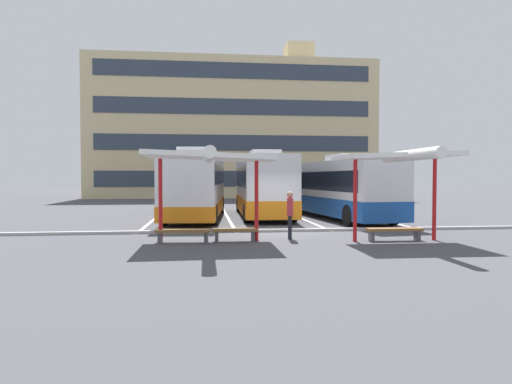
% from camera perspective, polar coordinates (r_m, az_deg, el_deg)
% --- Properties ---
extents(ground_plane, '(160.00, 160.00, 0.00)m').
position_cam_1_polar(ground_plane, '(18.79, 3.56, -5.03)').
color(ground_plane, '#47474C').
extents(terminal_building, '(32.07, 10.69, 18.22)m').
position_cam_1_polar(terminal_building, '(53.77, -2.99, 7.74)').
color(terminal_building, '#D1BC8C').
rests_on(terminal_building, ground).
extents(coach_bus_0, '(3.47, 11.21, 3.79)m').
position_cam_1_polar(coach_bus_0, '(24.97, -7.54, 0.75)').
color(coach_bus_0, silver).
rests_on(coach_bus_0, ground).
extents(coach_bus_1, '(2.85, 10.42, 3.73)m').
position_cam_1_polar(coach_bus_1, '(25.87, 0.83, 0.69)').
color(coach_bus_1, silver).
rests_on(coach_bus_1, ground).
extents(coach_bus_2, '(3.69, 12.41, 3.48)m').
position_cam_1_polar(coach_bus_2, '(25.55, 9.93, 0.33)').
color(coach_bus_2, silver).
rests_on(coach_bus_2, ground).
extents(lane_stripe_0, '(0.16, 14.00, 0.01)m').
position_cam_1_polar(lane_stripe_0, '(25.29, -12.72, -3.29)').
color(lane_stripe_0, white).
rests_on(lane_stripe_0, ground).
extents(lane_stripe_1, '(0.16, 14.00, 0.01)m').
position_cam_1_polar(lane_stripe_1, '(25.18, -3.61, -3.27)').
color(lane_stripe_1, white).
rests_on(lane_stripe_1, ground).
extents(lane_stripe_2, '(0.16, 14.00, 0.01)m').
position_cam_1_polar(lane_stripe_2, '(25.69, 5.35, -3.17)').
color(lane_stripe_2, white).
rests_on(lane_stripe_2, ground).
extents(lane_stripe_3, '(0.16, 14.00, 0.01)m').
position_cam_1_polar(lane_stripe_3, '(26.80, 13.76, -3.00)').
color(lane_stripe_3, white).
rests_on(lane_stripe_3, ground).
extents(waiting_shelter_0, '(4.37, 5.13, 3.15)m').
position_cam_1_polar(waiting_shelter_0, '(15.52, -6.01, 4.32)').
color(waiting_shelter_0, red).
rests_on(waiting_shelter_0, ground).
extents(bench_0, '(1.92, 0.59, 0.45)m').
position_cam_1_polar(bench_0, '(15.76, -9.27, -5.13)').
color(bench_0, brown).
rests_on(bench_0, ground).
extents(bench_1, '(1.59, 0.45, 0.45)m').
position_cam_1_polar(bench_1, '(15.83, -2.71, -5.11)').
color(bench_1, brown).
rests_on(bench_1, ground).
extents(waiting_shelter_1, '(3.94, 4.42, 3.16)m').
position_cam_1_polar(waiting_shelter_1, '(16.36, 17.73, 4.13)').
color(waiting_shelter_1, red).
rests_on(waiting_shelter_1, ground).
extents(bench_2, '(1.99, 0.46, 0.45)m').
position_cam_1_polar(bench_2, '(16.73, 17.23, -4.78)').
color(bench_2, brown).
rests_on(bench_2, ground).
extents(platform_kerb, '(44.00, 0.24, 0.12)m').
position_cam_1_polar(platform_kerb, '(18.66, 3.63, -4.89)').
color(platform_kerb, '#ADADA8').
rests_on(platform_kerb, ground).
extents(waiting_passenger_0, '(0.31, 0.53, 1.75)m').
position_cam_1_polar(waiting_passenger_0, '(16.38, 4.35, -2.46)').
color(waiting_passenger_0, black).
rests_on(waiting_passenger_0, ground).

